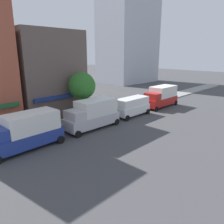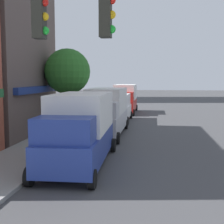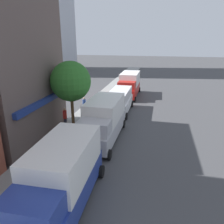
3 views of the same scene
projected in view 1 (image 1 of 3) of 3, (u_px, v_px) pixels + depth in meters
name	position (u px, v px, depth m)	size (l,w,h in m)	color
storefront_row	(15.00, 72.00, 23.21)	(14.88, 5.30, 13.09)	#9E4C38
box_truck_blue	(26.00, 131.00, 18.09)	(6.26, 2.42, 3.04)	navy
box_truck_silver	(92.00, 114.00, 23.11)	(6.23, 2.42, 3.04)	#B7B7BC
van_white	(132.00, 106.00, 27.76)	(5.00, 2.22, 2.34)	white
box_truck_red	(161.00, 96.00, 32.35)	(6.21, 2.42, 3.04)	#B21E19
pedestrian_blue_shirt	(103.00, 106.00, 28.47)	(0.32, 0.32, 1.77)	#23232D
pedestrian_red_jacket	(80.00, 111.00, 26.40)	(0.32, 0.32, 1.77)	#23232D
street_tree	(82.00, 86.00, 24.95)	(3.11, 3.11, 5.58)	brown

